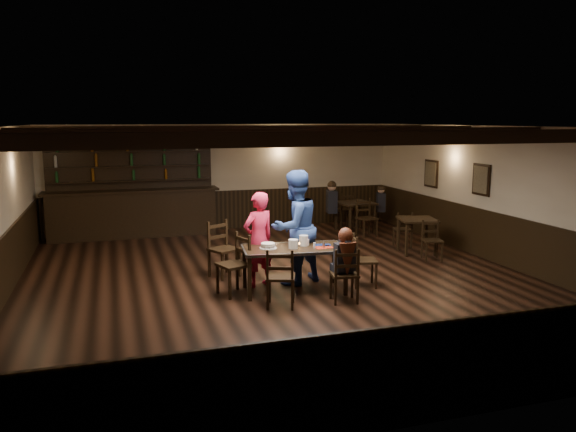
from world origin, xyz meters
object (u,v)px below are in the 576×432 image
object	(u,v)px
man_blue	(295,227)
cake	(268,246)
chair_near_left	(280,274)
chair_near_right	(346,271)
woman_pink	(259,239)
dining_table	(294,252)
bar_counter	(133,207)

from	to	relation	value
man_blue	cake	distance (m)	0.75
chair_near_left	man_blue	xyz separation A→B (m)	(0.62, 1.20, 0.45)
chair_near_right	woman_pink	xyz separation A→B (m)	(-1.04, 1.31, 0.30)
dining_table	chair_near_left	size ratio (longest dim) A/B	1.92
chair_near_right	woman_pink	size ratio (longest dim) A/B	0.54
dining_table	man_blue	world-z (taller)	man_blue
woman_pink	cake	xyz separation A→B (m)	(0.04, -0.44, -0.02)
chair_near_left	bar_counter	distance (m)	6.45
chair_near_left	man_blue	world-z (taller)	man_blue
chair_near_left	bar_counter	xyz separation A→B (m)	(-1.89, 6.16, 0.19)
chair_near_right	woman_pink	world-z (taller)	woman_pink
chair_near_left	bar_counter	world-z (taller)	bar_counter
woman_pink	man_blue	xyz separation A→B (m)	(0.64, -0.03, 0.18)
dining_table	bar_counter	xyz separation A→B (m)	(-2.35, 5.43, 0.05)
cake	bar_counter	size ratio (longest dim) A/B	0.07
chair_near_left	man_blue	size ratio (longest dim) A/B	0.47
dining_table	chair_near_left	xyz separation A→B (m)	(-0.46, -0.74, -0.14)
chair_near_right	man_blue	bearing A→B (deg)	107.65
man_blue	bar_counter	xyz separation A→B (m)	(-2.51, 4.96, -0.26)
dining_table	woman_pink	size ratio (longest dim) A/B	1.09
chair_near_right	chair_near_left	bearing A→B (deg)	175.82
chair_near_left	cake	xyz separation A→B (m)	(0.03, 0.79, 0.25)
chair_near_left	woman_pink	size ratio (longest dim) A/B	0.57
dining_table	bar_counter	distance (m)	5.91
dining_table	bar_counter	bearing A→B (deg)	113.38
chair_near_left	chair_near_right	bearing A→B (deg)	-4.18
dining_table	woman_pink	bearing A→B (deg)	133.60
chair_near_left	woman_pink	world-z (taller)	woman_pink
cake	chair_near_right	bearing A→B (deg)	-40.74
dining_table	cake	distance (m)	0.45
dining_table	chair_near_left	bearing A→B (deg)	-121.93
bar_counter	cake	bearing A→B (deg)	-70.38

